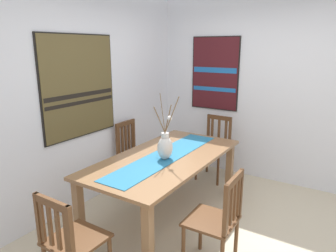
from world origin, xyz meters
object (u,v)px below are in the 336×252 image
at_px(chair_2, 217,220).
at_px(painting_on_back_wall, 79,87).
at_px(dining_table, 166,164).
at_px(painting_on_side_wall, 215,74).
at_px(chair_0, 214,147).
at_px(centerpiece_vase, 165,146).
at_px(chair_3, 71,241).
at_px(chair_1, 133,152).

distance_m(chair_2, painting_on_back_wall, 2.19).
relative_size(dining_table, painting_on_back_wall, 1.65).
bearing_deg(dining_table, painting_on_side_wall, 6.60).
bearing_deg(chair_0, centerpiece_vase, -177.79).
bearing_deg(chair_0, chair_3, -179.92).
relative_size(chair_2, painting_on_back_wall, 0.77).
relative_size(chair_0, painting_on_back_wall, 0.78).
distance_m(chair_1, chair_3, 2.06).
height_order(centerpiece_vase, chair_2, centerpiece_vase).
height_order(chair_2, painting_on_side_wall, painting_on_side_wall).
distance_m(dining_table, chair_1, 1.02).
height_order(centerpiece_vase, chair_0, centerpiece_vase).
distance_m(dining_table, painting_on_back_wall, 1.38).
bearing_deg(chair_3, chair_1, 24.94).
xyz_separation_m(dining_table, painting_on_side_wall, (1.74, 0.20, 0.88)).
bearing_deg(chair_1, painting_on_side_wall, -28.32).
bearing_deg(chair_2, chair_1, 60.27).
bearing_deg(painting_on_back_wall, chair_2, -97.88).
relative_size(centerpiece_vase, chair_3, 0.80).
bearing_deg(chair_1, painting_on_back_wall, 163.79).
bearing_deg(chair_1, chair_3, -155.06).
relative_size(centerpiece_vase, chair_1, 0.77).
xyz_separation_m(chair_1, chair_3, (-1.87, -0.87, -0.02)).
relative_size(dining_table, chair_3, 2.21).
distance_m(centerpiece_vase, chair_2, 0.99).
bearing_deg(chair_3, chair_2, -43.93).
height_order(centerpiece_vase, chair_1, centerpiece_vase).
height_order(chair_0, chair_2, chair_0).
bearing_deg(centerpiece_vase, painting_on_back_wall, 96.59).
xyz_separation_m(centerpiece_vase, chair_1, (0.59, 0.92, -0.41)).
relative_size(chair_1, chair_2, 1.01).
bearing_deg(chair_2, chair_0, 24.73).
bearing_deg(chair_2, painting_on_back_wall, 82.12).
relative_size(chair_1, painting_on_side_wall, 0.84).
relative_size(chair_0, chair_2, 1.02).
height_order(dining_table, painting_on_side_wall, painting_on_side_wall).
xyz_separation_m(dining_table, centerpiece_vase, (-0.09, -0.05, 0.25)).
relative_size(centerpiece_vase, painting_on_side_wall, 0.64).
relative_size(chair_3, painting_on_back_wall, 0.75).
xyz_separation_m(chair_2, chair_3, (-0.88, 0.85, -0.01)).
height_order(centerpiece_vase, painting_on_side_wall, painting_on_side_wall).
xyz_separation_m(centerpiece_vase, painting_on_side_wall, (1.82, 0.25, 0.64)).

